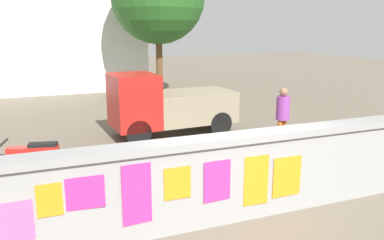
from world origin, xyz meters
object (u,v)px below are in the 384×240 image
at_px(person_walking, 283,112).
at_px(bicycle_near, 281,155).
at_px(bicycle_far, 171,180).
at_px(auto_rickshaw_truck, 167,105).
at_px(motorcycle, 36,160).

bearing_deg(person_walking, bicycle_near, -124.79).
distance_m(bicycle_near, person_walking, 1.74).
relative_size(bicycle_far, person_walking, 1.03).
xyz_separation_m(auto_rickshaw_truck, bicycle_far, (-1.31, -4.23, -0.54)).
xyz_separation_m(auto_rickshaw_truck, bicycle_near, (1.37, -3.78, -0.54)).
height_order(motorcycle, person_walking, person_walking).
bearing_deg(bicycle_near, motorcycle, 164.66).
height_order(auto_rickshaw_truck, motorcycle, auto_rickshaw_truck).
bearing_deg(motorcycle, bicycle_near, -15.34).
relative_size(motorcycle, person_walking, 1.16).
height_order(bicycle_near, person_walking, person_walking).
relative_size(auto_rickshaw_truck, person_walking, 2.27).
relative_size(auto_rickshaw_truck, bicycle_far, 2.21).
bearing_deg(auto_rickshaw_truck, bicycle_near, -70.02).
distance_m(bicycle_far, person_walking, 4.08).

